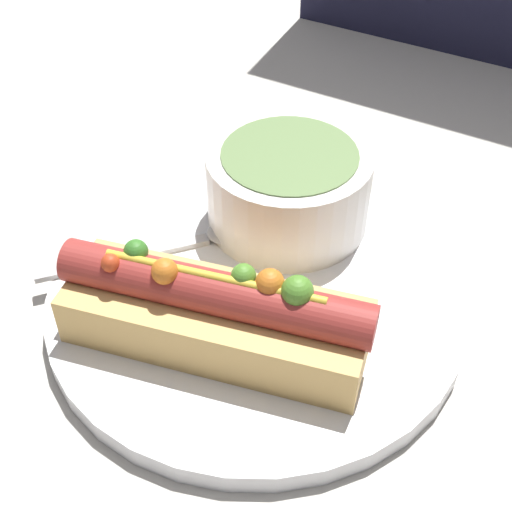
% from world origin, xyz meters
% --- Properties ---
extents(ground_plane, '(4.00, 4.00, 0.00)m').
position_xyz_m(ground_plane, '(0.00, 0.00, 0.00)').
color(ground_plane, '#BCB7AD').
extents(dinner_plate, '(0.26, 0.26, 0.01)m').
position_xyz_m(dinner_plate, '(0.00, 0.00, 0.01)').
color(dinner_plate, white).
rests_on(dinner_plate, ground_plane).
extents(hot_dog, '(0.18, 0.09, 0.06)m').
position_xyz_m(hot_dog, '(0.00, -0.05, 0.04)').
color(hot_dog, '#DBAD60').
rests_on(hot_dog, dinner_plate).
extents(soup_bowl, '(0.11, 0.11, 0.06)m').
position_xyz_m(soup_bowl, '(-0.01, 0.07, 0.04)').
color(soup_bowl, silver).
rests_on(soup_bowl, dinner_plate).
extents(spoon, '(0.12, 0.13, 0.01)m').
position_xyz_m(spoon, '(-0.05, 0.02, 0.02)').
color(spoon, '#B7B7BC').
rests_on(spoon, dinner_plate).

